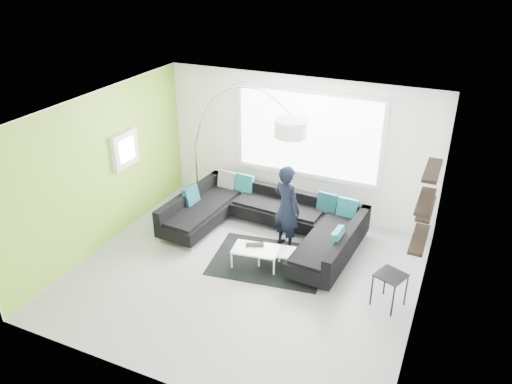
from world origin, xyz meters
TOP-DOWN VIEW (x-y plane):
  - ground at (0.00, 0.00)m, footprint 5.50×5.50m
  - room_shell at (0.04, 0.21)m, footprint 5.54×5.04m
  - sectional_sofa at (-0.17, 1.17)m, footprint 3.57×2.36m
  - rug at (0.21, 0.53)m, footprint 2.11×1.66m
  - coffee_table at (0.23, 0.42)m, footprint 1.08×0.73m
  - arc_lamp at (-1.97, 1.88)m, footprint 2.77×1.73m
  - side_table at (2.34, 0.18)m, footprint 0.53×0.53m
  - person at (0.31, 1.12)m, footprint 0.87×0.82m
  - laptop at (0.02, 0.38)m, footprint 0.45×0.42m

SIDE VIEW (x-z plane):
  - ground at x=0.00m, z-range 0.00..0.00m
  - rug at x=0.21m, z-range 0.00..0.01m
  - coffee_table at x=0.23m, z-range 0.00..0.33m
  - side_table at x=2.34m, z-range 0.00..0.56m
  - sectional_sofa at x=-0.17m, z-range -0.04..0.70m
  - laptop at x=0.02m, z-range 0.33..0.35m
  - person at x=0.31m, z-range 0.00..1.60m
  - arc_lamp at x=-1.97m, z-range 0.00..2.74m
  - room_shell at x=0.04m, z-range 0.40..3.22m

